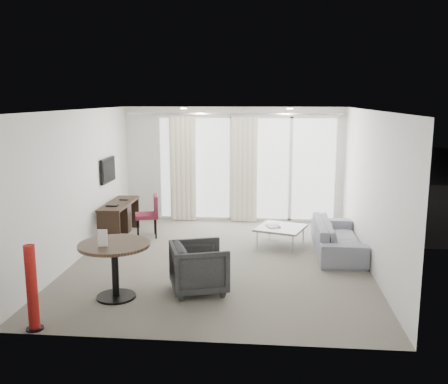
# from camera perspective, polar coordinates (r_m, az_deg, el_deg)

# --- Properties ---
(floor) EXTENTS (5.00, 6.00, 0.00)m
(floor) POSITION_cam_1_polar(r_m,az_deg,el_deg) (8.83, -0.36, -7.75)
(floor) COLOR #6A665A
(floor) RESTS_ON ground
(ceiling) EXTENTS (5.00, 6.00, 0.00)m
(ceiling) POSITION_cam_1_polar(r_m,az_deg,el_deg) (8.38, -0.38, 9.36)
(ceiling) COLOR white
(ceiling) RESTS_ON ground
(wall_left) EXTENTS (0.00, 6.00, 2.60)m
(wall_left) POSITION_cam_1_polar(r_m,az_deg,el_deg) (9.10, -16.24, 0.81)
(wall_left) COLOR silver
(wall_left) RESTS_ON ground
(wall_right) EXTENTS (0.00, 6.00, 2.60)m
(wall_right) POSITION_cam_1_polar(r_m,az_deg,el_deg) (8.64, 16.37, 0.28)
(wall_right) COLOR silver
(wall_right) RESTS_ON ground
(wall_front) EXTENTS (5.00, 0.00, 2.60)m
(wall_front) POSITION_cam_1_polar(r_m,az_deg,el_deg) (5.61, -3.40, -4.82)
(wall_front) COLOR silver
(wall_front) RESTS_ON ground
(window_panel) EXTENTS (4.00, 0.02, 2.38)m
(window_panel) POSITION_cam_1_polar(r_m,az_deg,el_deg) (11.45, 2.60, 2.68)
(window_panel) COLOR white
(window_panel) RESTS_ON ground
(window_frame) EXTENTS (4.10, 0.06, 2.44)m
(window_frame) POSITION_cam_1_polar(r_m,az_deg,el_deg) (11.43, 2.59, 2.67)
(window_frame) COLOR white
(window_frame) RESTS_ON ground
(curtain_left) EXTENTS (0.60, 0.20, 2.38)m
(curtain_left) POSITION_cam_1_polar(r_m,az_deg,el_deg) (11.44, -4.72, 2.65)
(curtain_left) COLOR beige
(curtain_left) RESTS_ON ground
(curtain_right) EXTENTS (0.60, 0.20, 2.38)m
(curtain_right) POSITION_cam_1_polar(r_m,az_deg,el_deg) (11.29, 2.30, 2.57)
(curtain_right) COLOR beige
(curtain_right) RESTS_ON ground
(curtain_track) EXTENTS (4.80, 0.04, 0.04)m
(curtain_track) POSITION_cam_1_polar(r_m,az_deg,el_deg) (11.19, 1.06, 8.93)
(curtain_track) COLOR #B2B2B7
(curtain_track) RESTS_ON ceiling
(downlight_a) EXTENTS (0.12, 0.12, 0.02)m
(downlight_a) POSITION_cam_1_polar(r_m,az_deg,el_deg) (10.09, -4.63, 9.50)
(downlight_a) COLOR #FFE0B2
(downlight_a) RESTS_ON ceiling
(downlight_b) EXTENTS (0.12, 0.12, 0.02)m
(downlight_b) POSITION_cam_1_polar(r_m,az_deg,el_deg) (9.95, 7.54, 9.42)
(downlight_b) COLOR #FFE0B2
(downlight_b) RESTS_ON ceiling
(desk) EXTENTS (0.47, 1.49, 0.70)m
(desk) POSITION_cam_1_polar(r_m,az_deg,el_deg) (10.43, -11.85, -3.10)
(desk) COLOR black
(desk) RESTS_ON floor
(tv) EXTENTS (0.05, 0.80, 0.50)m
(tv) POSITION_cam_1_polar(r_m,az_deg,el_deg) (10.42, -13.13, 2.45)
(tv) COLOR black
(tv) RESTS_ON wall_left
(desk_chair) EXTENTS (0.58, 0.56, 0.86)m
(desk_chair) POSITION_cam_1_polar(r_m,az_deg,el_deg) (10.26, -8.87, -2.75)
(desk_chair) COLOR maroon
(desk_chair) RESTS_ON floor
(round_table) EXTENTS (1.22, 1.22, 0.80)m
(round_table) POSITION_cam_1_polar(r_m,az_deg,el_deg) (7.28, -12.34, -8.78)
(round_table) COLOR #3A271B
(round_table) RESTS_ON floor
(menu_card) EXTENTS (0.13, 0.04, 0.24)m
(menu_card) POSITION_cam_1_polar(r_m,az_deg,el_deg) (7.07, -13.63, -6.69)
(menu_card) COLOR white
(menu_card) RESTS_ON round_table
(red_lamp) EXTENTS (0.22, 0.22, 1.07)m
(red_lamp) POSITION_cam_1_polar(r_m,az_deg,el_deg) (6.57, -21.10, -10.19)
(red_lamp) COLOR #A21916
(red_lamp) RESTS_ON floor
(tub_armchair) EXTENTS (1.00, 0.98, 0.73)m
(tub_armchair) POSITION_cam_1_polar(r_m,az_deg,el_deg) (7.37, -2.86, -8.61)
(tub_armchair) COLOR #2A2A2B
(tub_armchair) RESTS_ON floor
(coffee_table) EXTENTS (1.07, 1.07, 0.38)m
(coffee_table) POSITION_cam_1_polar(r_m,az_deg,el_deg) (9.63, 6.47, -5.07)
(coffee_table) COLOR gray
(coffee_table) RESTS_ON floor
(remote) EXTENTS (0.10, 0.18, 0.02)m
(remote) POSITION_cam_1_polar(r_m,az_deg,el_deg) (9.59, 6.24, -4.09)
(remote) COLOR black
(remote) RESTS_ON coffee_table
(magazine) EXTENTS (0.28, 0.32, 0.02)m
(magazine) POSITION_cam_1_polar(r_m,az_deg,el_deg) (9.60, 5.60, -4.06)
(magazine) COLOR gray
(magazine) RESTS_ON coffee_table
(sofa) EXTENTS (0.79, 2.03, 0.59)m
(sofa) POSITION_cam_1_polar(r_m,az_deg,el_deg) (9.37, 12.84, -5.05)
(sofa) COLOR slate
(sofa) RESTS_ON floor
(terrace_slab) EXTENTS (5.60, 3.00, 0.12)m
(terrace_slab) POSITION_cam_1_polar(r_m,az_deg,el_deg) (13.16, 2.87, -1.84)
(terrace_slab) COLOR #4D4D50
(terrace_slab) RESTS_ON ground
(rattan_chair_a) EXTENTS (0.67, 0.67, 0.89)m
(rattan_chair_a) POSITION_cam_1_polar(r_m,az_deg,el_deg) (12.44, 6.64, -0.27)
(rattan_chair_a) COLOR #4F351F
(rattan_chair_a) RESTS_ON terrace_slab
(rattan_chair_b) EXTENTS (0.63, 0.63, 0.88)m
(rattan_chair_b) POSITION_cam_1_polar(r_m,az_deg,el_deg) (13.70, 7.76, 0.71)
(rattan_chair_b) COLOR #4F351F
(rattan_chair_b) RESTS_ON terrace_slab
(rattan_table) EXTENTS (0.56, 0.56, 0.49)m
(rattan_table) POSITION_cam_1_polar(r_m,az_deg,el_deg) (12.46, 8.54, -1.22)
(rattan_table) COLOR #4F351F
(rattan_table) RESTS_ON terrace_slab
(balustrade) EXTENTS (5.50, 0.06, 1.05)m
(balustrade) POSITION_cam_1_polar(r_m,az_deg,el_deg) (14.48, 3.13, 1.57)
(balustrade) COLOR #B2B2B7
(balustrade) RESTS_ON terrace_slab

